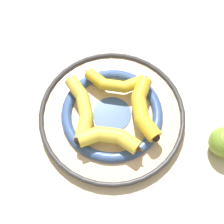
# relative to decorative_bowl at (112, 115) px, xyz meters

# --- Properties ---
(ground_plane) EXTENTS (2.80, 2.80, 0.00)m
(ground_plane) POSITION_rel_decorative_bowl_xyz_m (-0.00, 0.03, -0.02)
(ground_plane) COLOR beige
(decorative_bowl) EXTENTS (0.38, 0.38, 0.03)m
(decorative_bowl) POSITION_rel_decorative_bowl_xyz_m (0.00, 0.00, 0.00)
(decorative_bowl) COLOR beige
(decorative_bowl) RESTS_ON ground_plane
(banana_a) EXTENTS (0.20, 0.08, 0.04)m
(banana_a) POSITION_rel_decorative_bowl_xyz_m (-0.00, -0.08, 0.04)
(banana_a) COLOR gold
(banana_a) RESTS_ON decorative_bowl
(banana_b) EXTENTS (0.08, 0.17, 0.03)m
(banana_b) POSITION_rel_decorative_bowl_xyz_m (-0.08, 0.01, 0.03)
(banana_b) COLOR gold
(banana_b) RESTS_ON decorative_bowl
(banana_c) EXTENTS (0.19, 0.07, 0.04)m
(banana_c) POSITION_rel_decorative_bowl_xyz_m (-0.00, 0.08, 0.04)
(banana_c) COLOR gold
(banana_c) RESTS_ON decorative_bowl
(banana_d) EXTENTS (0.08, 0.17, 0.04)m
(banana_d) POSITION_rel_decorative_bowl_xyz_m (0.08, -0.01, 0.04)
(banana_d) COLOR yellow
(banana_d) RESTS_ON decorative_bowl
(apple) EXTENTS (0.07, 0.07, 0.09)m
(apple) POSITION_rel_decorative_bowl_xyz_m (0.09, 0.27, 0.02)
(apple) COLOR olive
(apple) RESTS_ON ground_plane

